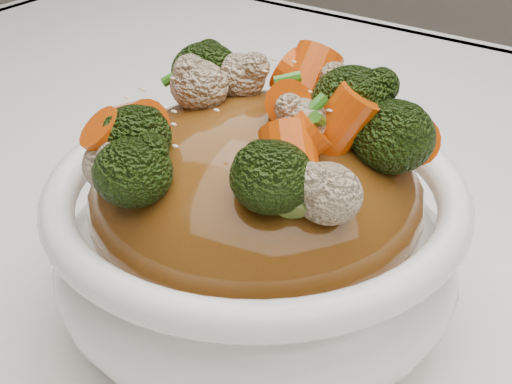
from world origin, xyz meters
The scene contains 8 objects.
tablecloth centered at (0.00, 0.00, 0.73)m, with size 1.20×0.80×0.04m, color white.
bowl centered at (-0.06, -0.06, 0.79)m, with size 0.20×0.20×0.08m, color white, non-canonical shape.
sauce_base centered at (-0.06, -0.06, 0.82)m, with size 0.16×0.16×0.09m, color #5F3510.
carrots centered at (-0.06, -0.06, 0.88)m, with size 0.16×0.16×0.05m, color #D24806, non-canonical shape.
broccoli centered at (-0.06, -0.06, 0.87)m, with size 0.16×0.16×0.04m, color black, non-canonical shape.
cauliflower centered at (-0.06, -0.06, 0.87)m, with size 0.16×0.16×0.03m, color tan, non-canonical shape.
scallions centered at (-0.06, -0.06, 0.88)m, with size 0.12×0.12×0.02m, color #2D711A, non-canonical shape.
sesame_seeds centered at (-0.06, -0.06, 0.88)m, with size 0.14×0.14×0.01m, color beige, non-canonical shape.
Camera 1 is at (0.11, -0.30, 1.00)m, focal length 50.00 mm.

